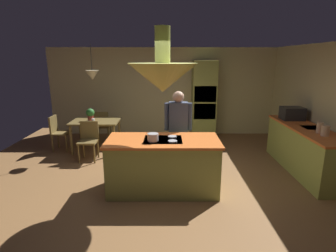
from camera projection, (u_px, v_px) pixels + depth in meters
ground at (163, 184)px, 4.91m from camera, size 8.16×8.16×0.00m
wall_back at (164, 92)px, 7.94m from camera, size 6.80×0.10×2.55m
wall_right at (336, 112)px, 4.99m from camera, size 0.10×7.20×2.55m
kitchen_island at (162, 165)px, 4.60m from camera, size 1.91×0.91×0.94m
counter_run_right at (304, 149)px, 5.38m from camera, size 0.73×2.39×0.92m
oven_tower at (203, 100)px, 7.59m from camera, size 0.66×0.62×2.19m
dining_table at (95, 125)px, 6.58m from camera, size 1.14×0.82×0.76m
person_at_island at (177, 127)px, 5.19m from camera, size 0.53×0.22×1.64m
range_hood at (162, 76)px, 4.23m from camera, size 1.10×1.10×1.00m
pendant_light_over_table at (91, 75)px, 6.29m from camera, size 0.32×0.32×0.82m
chair_facing_island at (88, 138)px, 6.01m from camera, size 0.40×0.40×0.87m
chair_by_back_wall at (101, 124)px, 7.24m from camera, size 0.40×0.40×0.87m
chair_at_corner at (57, 131)px, 6.62m from camera, size 0.40×0.40×0.87m
potted_plant_on_table at (89, 114)px, 6.51m from camera, size 0.20×0.20×0.30m
cup_on_table at (93, 121)px, 6.35m from camera, size 0.07×0.07×0.09m
canister_flour at (324, 131)px, 4.68m from camera, size 0.14×0.14×0.19m
canister_sugar at (319, 128)px, 4.85m from camera, size 0.11×0.11×0.20m
microwave_on_counter at (291, 113)px, 5.92m from camera, size 0.46×0.36×0.28m
cooking_pot_on_cooktop at (152, 137)px, 4.34m from camera, size 0.18×0.18×0.12m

